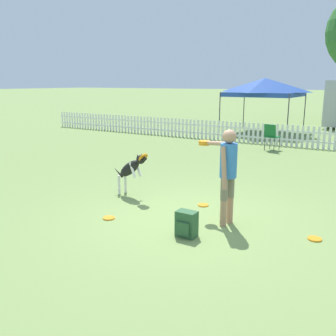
% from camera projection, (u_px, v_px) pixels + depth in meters
% --- Properties ---
extents(ground_plane, '(240.00, 240.00, 0.00)m').
position_uv_depth(ground_plane, '(189.00, 218.00, 6.68)').
color(ground_plane, olive).
extents(handler_person, '(0.89, 0.78, 1.62)m').
position_uv_depth(handler_person, '(227.00, 166.00, 6.18)').
color(handler_person, tan).
rests_on(handler_person, ground_plane).
extents(leaping_dog, '(1.02, 0.38, 0.98)m').
position_uv_depth(leaping_dog, '(131.00, 168.00, 7.82)').
color(leaping_dog, black).
rests_on(leaping_dog, ground_plane).
extents(frisbee_near_handler, '(0.21, 0.21, 0.02)m').
position_uv_depth(frisbee_near_handler, '(203.00, 205.00, 7.34)').
color(frisbee_near_handler, orange).
rests_on(frisbee_near_handler, ground_plane).
extents(frisbee_near_dog, '(0.21, 0.21, 0.02)m').
position_uv_depth(frisbee_near_dog, '(109.00, 218.00, 6.64)').
color(frisbee_near_dog, orange).
rests_on(frisbee_near_dog, ground_plane).
extents(frisbee_midfield, '(0.21, 0.21, 0.02)m').
position_uv_depth(frisbee_midfield, '(315.00, 239.00, 5.75)').
color(frisbee_midfield, orange).
rests_on(frisbee_midfield, ground_plane).
extents(backpack_on_grass, '(0.32, 0.25, 0.41)m').
position_uv_depth(backpack_on_grass, '(186.00, 224.00, 5.83)').
color(backpack_on_grass, '#2D5633').
rests_on(backpack_on_grass, ground_plane).
extents(picket_fence, '(25.41, 0.04, 0.81)m').
position_uv_depth(picket_fence, '(303.00, 137.00, 13.81)').
color(picket_fence, white).
rests_on(picket_fence, ground_plane).
extents(folding_chair_center, '(0.53, 0.54, 0.93)m').
position_uv_depth(folding_chair_center, '(271.00, 135.00, 13.17)').
color(folding_chair_center, '#333338').
rests_on(folding_chair_center, ground_plane).
extents(canopy_tent_main, '(3.15, 3.15, 2.56)m').
position_uv_depth(canopy_tent_main, '(265.00, 87.00, 17.45)').
color(canopy_tent_main, '#333338').
rests_on(canopy_tent_main, ground_plane).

